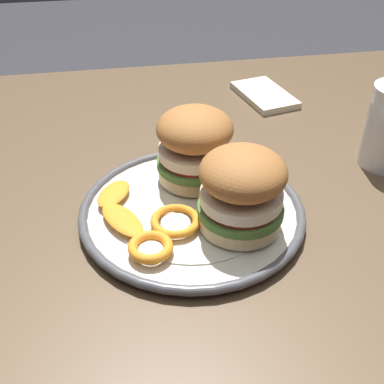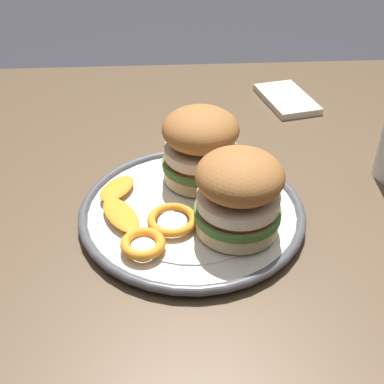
% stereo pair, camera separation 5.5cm
% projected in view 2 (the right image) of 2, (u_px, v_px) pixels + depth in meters
% --- Properties ---
extents(dining_table, '(1.34, 1.00, 0.75)m').
position_uv_depth(dining_table, '(186.00, 261.00, 0.69)').
color(dining_table, brown).
rests_on(dining_table, ground).
extents(dinner_plate, '(0.29, 0.29, 0.02)m').
position_uv_depth(dinner_plate, '(192.00, 211.00, 0.62)').
color(dinner_plate, silver).
rests_on(dinner_plate, dining_table).
extents(sandwich_half_left, '(0.13, 0.13, 0.10)m').
position_uv_depth(sandwich_half_left, '(200.00, 145.00, 0.64)').
color(sandwich_half_left, beige).
rests_on(sandwich_half_left, dinner_plate).
extents(sandwich_half_right, '(0.14, 0.14, 0.10)m').
position_uv_depth(sandwich_half_right, '(239.00, 193.00, 0.56)').
color(sandwich_half_right, beige).
rests_on(sandwich_half_right, dinner_plate).
extents(orange_peel_curled, '(0.07, 0.07, 0.01)m').
position_uv_depth(orange_peel_curled, '(143.00, 244.00, 0.55)').
color(orange_peel_curled, orange).
rests_on(orange_peel_curled, dinner_plate).
extents(orange_peel_strip_long, '(0.06, 0.07, 0.01)m').
position_uv_depth(orange_peel_strip_long, '(117.00, 189.00, 0.64)').
color(orange_peel_strip_long, orange).
rests_on(orange_peel_strip_long, dinner_plate).
extents(orange_peel_strip_short, '(0.07, 0.08, 0.01)m').
position_uv_depth(orange_peel_strip_short, '(121.00, 215.00, 0.60)').
color(orange_peel_strip_short, orange).
rests_on(orange_peel_strip_short, dinner_plate).
extents(orange_peel_small_curl, '(0.07, 0.07, 0.01)m').
position_uv_depth(orange_peel_small_curl, '(172.00, 220.00, 0.59)').
color(orange_peel_small_curl, orange).
rests_on(orange_peel_small_curl, dinner_plate).
extents(folded_napkin, '(0.10, 0.15, 0.01)m').
position_uv_depth(folded_napkin, '(287.00, 99.00, 0.90)').
color(folded_napkin, beige).
rests_on(folded_napkin, dining_table).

